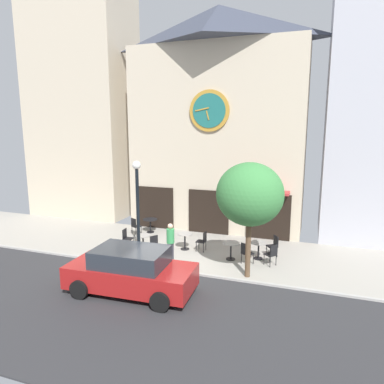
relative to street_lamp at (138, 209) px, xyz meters
The scene contains 19 objects.
ground_plane 3.09m from the street_lamp, 48.34° to the right, with size 29.39×11.99×0.13m.
clock_building 7.21m from the street_lamp, 72.00° to the left, with size 9.28×4.28×11.69m.
neighbor_building_left 10.84m from the street_lamp, 138.43° to the left, with size 6.27×3.76×15.25m.
street_lamp is the anchor object (origin of this frame).
street_tree 4.96m from the street_lamp, ahead, with size 2.45×2.21×4.32m.
cafe_table_center_left 3.87m from the street_lamp, 107.94° to the left, with size 0.76×0.76×0.73m.
cafe_table_center_right 1.79m from the street_lamp, 103.92° to the left, with size 0.70×0.70×0.72m.
cafe_table_leftmost 2.70m from the street_lamp, 43.70° to the left, with size 0.67×0.67×0.75m.
cafe_table_center 4.27m from the street_lamp, 14.05° to the left, with size 0.73×0.73×0.75m.
cafe_table_rightmost 5.39m from the street_lamp, 16.06° to the left, with size 0.70×0.70×0.73m.
cafe_chair_left_end 3.28m from the street_lamp, 32.36° to the left, with size 0.41×0.41×0.90m.
cafe_chair_right_end 4.87m from the street_lamp, ahead, with size 0.55×0.55×0.90m.
cafe_chair_outer 3.53m from the street_lamp, 121.16° to the left, with size 0.53×0.53×0.90m.
cafe_chair_near_lamp 5.85m from the street_lamp, ahead, with size 0.56×0.56×0.90m.
cafe_chair_facing_street 2.06m from the street_lamp, 143.08° to the left, with size 0.42×0.42×0.90m.
cafe_chair_corner 6.07m from the street_lamp, 19.68° to the left, with size 0.56×0.56×0.90m.
cafe_chair_facing_wall 1.70m from the street_lamp, 36.96° to the left, with size 0.56×0.56×0.90m.
pedestrian_green 2.02m from the street_lamp, ahead, with size 0.41×0.41×1.67m.
parked_car_red 3.62m from the street_lamp, 66.76° to the right, with size 4.37×2.17×1.55m.
Camera 1 is at (5.46, -11.86, 5.56)m, focal length 32.78 mm.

